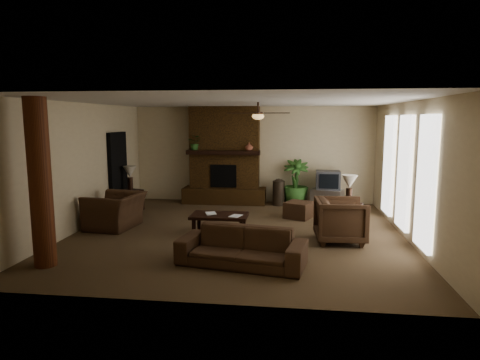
# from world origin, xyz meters

# --- Properties ---
(room_shell) EXTENTS (7.00, 7.00, 7.00)m
(room_shell) POSITION_xyz_m (0.00, 0.00, 1.40)
(room_shell) COLOR brown
(room_shell) RESTS_ON ground
(fireplace) EXTENTS (2.40, 0.70, 2.80)m
(fireplace) POSITION_xyz_m (-0.80, 3.22, 1.16)
(fireplace) COLOR #513315
(fireplace) RESTS_ON ground
(windows) EXTENTS (0.08, 3.65, 2.35)m
(windows) POSITION_xyz_m (3.45, 0.20, 1.35)
(windows) COLOR white
(windows) RESTS_ON ground
(log_column) EXTENTS (0.36, 0.36, 2.80)m
(log_column) POSITION_xyz_m (-2.95, -2.40, 1.40)
(log_column) COLOR #612F18
(log_column) RESTS_ON ground
(doorway) EXTENTS (0.10, 1.00, 2.10)m
(doorway) POSITION_xyz_m (-3.44, 1.80, 1.05)
(doorway) COLOR black
(doorway) RESTS_ON ground
(ceiling_fan) EXTENTS (1.35, 1.35, 0.37)m
(ceiling_fan) POSITION_xyz_m (0.40, 0.30, 2.53)
(ceiling_fan) COLOR black
(ceiling_fan) RESTS_ON ceiling
(sofa) EXTENTS (2.21, 0.99, 0.83)m
(sofa) POSITION_xyz_m (0.31, -1.95, 0.42)
(sofa) COLOR #432C1C
(sofa) RESTS_ON ground
(armchair_left) EXTENTS (0.92, 1.28, 1.04)m
(armchair_left) POSITION_xyz_m (-2.81, 0.10, 0.52)
(armchair_left) COLOR #432C1C
(armchair_left) RESTS_ON ground
(armchair_right) EXTENTS (0.93, 0.99, 0.97)m
(armchair_right) POSITION_xyz_m (2.12, -0.40, 0.49)
(armchair_right) COLOR #432C1C
(armchair_right) RESTS_ON ground
(coffee_table) EXTENTS (1.20, 0.70, 0.43)m
(coffee_table) POSITION_xyz_m (-0.38, -0.13, 0.37)
(coffee_table) COLOR black
(coffee_table) RESTS_ON ground
(ottoman) EXTENTS (0.79, 0.79, 0.40)m
(ottoman) POSITION_xyz_m (1.33, 1.56, 0.20)
(ottoman) COLOR #432C1C
(ottoman) RESTS_ON ground
(tv_stand) EXTENTS (0.97, 0.76, 0.50)m
(tv_stand) POSITION_xyz_m (2.14, 2.97, 0.25)
(tv_stand) COLOR #AEAEB0
(tv_stand) RESTS_ON ground
(tv) EXTENTS (0.66, 0.54, 0.52)m
(tv) POSITION_xyz_m (2.15, 2.97, 0.76)
(tv) COLOR #353538
(tv) RESTS_ON tv_stand
(floor_vase) EXTENTS (0.34, 0.34, 0.77)m
(floor_vase) POSITION_xyz_m (0.79, 3.04, 0.43)
(floor_vase) COLOR #2E2319
(floor_vase) RESTS_ON ground
(floor_plant) EXTENTS (0.80, 1.34, 0.73)m
(floor_plant) POSITION_xyz_m (1.26, 3.15, 0.36)
(floor_plant) COLOR #326026
(floor_plant) RESTS_ON ground
(side_table_left) EXTENTS (0.65, 0.65, 0.55)m
(side_table_left) POSITION_xyz_m (-3.15, 1.89, 0.28)
(side_table_left) COLOR black
(side_table_left) RESTS_ON ground
(lamp_left) EXTENTS (0.44, 0.44, 0.65)m
(lamp_left) POSITION_xyz_m (-3.15, 1.89, 1.00)
(lamp_left) COLOR black
(lamp_left) RESTS_ON side_table_left
(side_table_right) EXTENTS (0.63, 0.63, 0.55)m
(side_table_right) POSITION_xyz_m (2.46, 0.75, 0.28)
(side_table_right) COLOR black
(side_table_right) RESTS_ON ground
(lamp_right) EXTENTS (0.41, 0.41, 0.65)m
(lamp_right) POSITION_xyz_m (2.43, 0.79, 1.00)
(lamp_right) COLOR black
(lamp_right) RESTS_ON side_table_right
(mantel_plant) EXTENTS (0.42, 0.46, 0.33)m
(mantel_plant) POSITION_xyz_m (-1.62, 3.00, 1.72)
(mantel_plant) COLOR #326026
(mantel_plant) RESTS_ON fireplace
(mantel_vase) EXTENTS (0.27, 0.28, 0.22)m
(mantel_vase) POSITION_xyz_m (-0.06, 2.96, 1.67)
(mantel_vase) COLOR #934E3B
(mantel_vase) RESTS_ON fireplace
(book_a) EXTENTS (0.21, 0.10, 0.29)m
(book_a) POSITION_xyz_m (-0.66, -0.18, 0.57)
(book_a) COLOR #999999
(book_a) RESTS_ON coffee_table
(book_b) EXTENTS (0.21, 0.09, 0.29)m
(book_b) POSITION_xyz_m (-0.11, -0.26, 0.58)
(book_b) COLOR #999999
(book_b) RESTS_ON coffee_table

